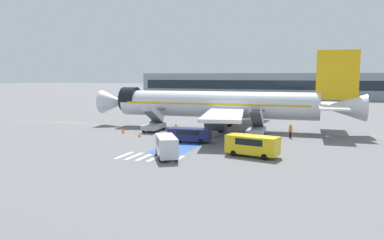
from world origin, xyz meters
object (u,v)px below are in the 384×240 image
object	(u,v)px
airliner	(220,105)
traffic_cone_0	(123,132)
boarding_stairs_forward	(154,124)
traffic_cone_2	(123,130)
ground_crew_1	(176,128)
service_van_1	(190,134)
service_van_2	(166,145)
fuel_tanker	(289,108)
ground_crew_0	(290,130)
terminal_building	(268,86)
traffic_cone_1	(139,135)
service_van_0	(252,144)
boarding_stairs_aft	(256,128)
baggage_cart	(193,132)

from	to	relation	value
airliner	traffic_cone_0	world-z (taller)	airliner
boarding_stairs_forward	traffic_cone_2	distance (m)	4.67
ground_crew_1	airliner	bearing A→B (deg)	-30.96
service_van_1	service_van_2	size ratio (longest dim) A/B	1.08
ground_crew_1	traffic_cone_2	bearing A→B (deg)	91.90
fuel_tanker	service_van_2	distance (m)	43.06
ground_crew_0	traffic_cone_0	xyz separation A→B (m)	(-23.13, -4.11, -0.82)
fuel_tanker	ground_crew_1	xyz separation A→B (m)	(-12.79, -27.92, -0.91)
traffic_cone_0	service_van_2	bearing A→B (deg)	-45.80
service_van_1	terminal_building	distance (m)	95.21
service_van_1	traffic_cone_1	distance (m)	8.17
service_van_0	ground_crew_0	xyz separation A→B (m)	(2.61, 13.20, -0.25)
service_van_1	service_van_2	xyz separation A→B (m)	(0.95, -9.34, 0.26)
ground_crew_0	terminal_building	bearing A→B (deg)	-68.20
service_van_2	traffic_cone_2	world-z (taller)	service_van_2
traffic_cone_2	traffic_cone_1	bearing A→B (deg)	-35.87
boarding_stairs_aft	fuel_tanker	size ratio (longest dim) A/B	0.62
fuel_tanker	traffic_cone_0	xyz separation A→B (m)	(-20.40, -29.45, -1.60)
boarding_stairs_aft	service_van_2	size ratio (longest dim) A/B	1.07
service_van_0	traffic_cone_1	xyz separation A→B (m)	(-16.91, 7.22, -1.05)
service_van_2	baggage_cart	bearing A→B (deg)	69.13
airliner	service_van_1	size ratio (longest dim) A/B	7.65
traffic_cone_2	terminal_building	distance (m)	90.59
fuel_tanker	ground_crew_1	size ratio (longest dim) A/B	5.36
service_van_1	baggage_cart	bearing A→B (deg)	-169.42
ground_crew_0	ground_crew_1	xyz separation A→B (m)	(-15.53, -2.57, -0.13)
boarding_stairs_forward	ground_crew_0	size ratio (longest dim) A/B	2.93
baggage_cart	boarding_stairs_forward	bearing A→B (deg)	-22.98
fuel_tanker	boarding_stairs_forward	bearing A→B (deg)	149.21
boarding_stairs_forward	traffic_cone_2	size ratio (longest dim) A/B	8.88
fuel_tanker	traffic_cone_0	distance (m)	35.86
ground_crew_1	baggage_cart	bearing A→B (deg)	-56.45
service_van_1	ground_crew_1	xyz separation A→B (m)	(-3.97, 5.08, -0.16)
airliner	service_van_2	xyz separation A→B (m)	(0.51, -21.57, -2.52)
fuel_tanker	traffic_cone_0	size ratio (longest dim) A/B	18.68
airliner	service_van_2	bearing A→B (deg)	178.31
service_van_2	traffic_cone_0	bearing A→B (deg)	102.96
boarding_stairs_forward	service_van_0	size ratio (longest dim) A/B	0.94
service_van_0	service_van_1	xyz separation A→B (m)	(-8.96, 5.55, -0.22)
traffic_cone_0	ground_crew_1	bearing A→B (deg)	11.43
traffic_cone_2	boarding_stairs_aft	bearing A→B (deg)	9.11
traffic_cone_1	boarding_stairs_aft	bearing A→B (deg)	23.04
traffic_cone_1	service_van_1	bearing A→B (deg)	-11.82
service_van_2	traffic_cone_1	distance (m)	14.20
boarding_stairs_forward	terminal_building	world-z (taller)	terminal_building
fuel_tanker	traffic_cone_2	size ratio (longest dim) A/B	14.42
boarding_stairs_forward	fuel_tanker	bearing A→B (deg)	53.23
service_van_1	ground_crew_0	xyz separation A→B (m)	(11.56, 7.64, -0.03)
boarding_stairs_forward	traffic_cone_0	distance (m)	4.88
airliner	fuel_tanker	size ratio (longest dim) A/B	4.79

